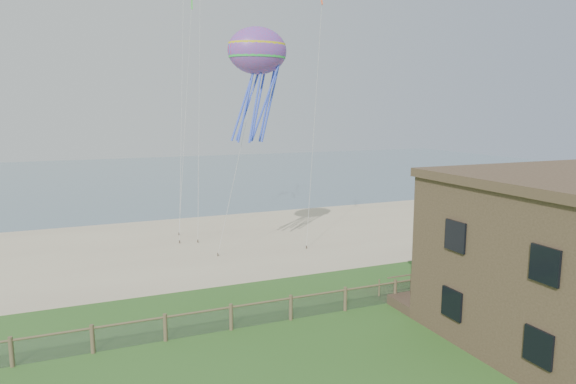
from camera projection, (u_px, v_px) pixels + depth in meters
name	position (u px, v px, depth m)	size (l,w,h in m)	color
ground	(353.00, 378.00, 19.45)	(160.00, 160.00, 0.00)	#2E5A1E
sand_beach	(210.00, 243.00, 39.49)	(72.00, 20.00, 0.02)	tan
ocean	(140.00, 177.00, 79.59)	(160.00, 68.00, 0.02)	slate
chainlink_fence	(291.00, 309.00, 24.83)	(36.20, 0.20, 1.25)	brown
motel_deck	(509.00, 286.00, 28.92)	(15.00, 2.00, 0.50)	#4F3E2D
picnic_table	(480.00, 312.00, 24.95)	(1.70, 1.28, 0.72)	#4F3E2D
octopus_kite	(258.00, 83.00, 32.04)	(3.66, 2.58, 7.54)	#DD2259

